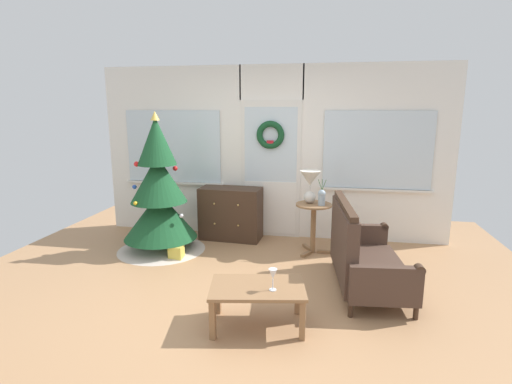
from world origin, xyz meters
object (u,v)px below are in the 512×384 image
(christmas_tree, at_px, (159,199))
(settee_sofa, at_px, (361,255))
(dresser_cabinet, at_px, (231,213))
(side_table, at_px, (313,218))
(wine_glass, at_px, (273,275))
(flower_vase, at_px, (322,197))
(coffee_table, at_px, (258,292))
(gift_box, at_px, (176,252))
(table_lamp, at_px, (310,182))

(christmas_tree, relative_size, settee_sofa, 1.28)
(christmas_tree, bearing_deg, dresser_cabinet, 37.80)
(side_table, bearing_deg, wine_glass, -97.65)
(settee_sofa, relative_size, flower_vase, 4.23)
(coffee_table, bearing_deg, gift_box, 133.39)
(side_table, height_order, coffee_table, side_table)
(coffee_table, bearing_deg, side_table, 78.07)
(gift_box, bearing_deg, side_table, 17.51)
(christmas_tree, distance_m, side_table, 2.10)
(wine_glass, bearing_deg, dresser_cabinet, 112.00)
(table_lamp, bearing_deg, gift_box, -160.69)
(table_lamp, bearing_deg, christmas_tree, -171.48)
(wine_glass, bearing_deg, table_lamp, 84.15)
(gift_box, bearing_deg, coffee_table, -46.61)
(dresser_cabinet, relative_size, side_table, 1.35)
(table_lamp, relative_size, coffee_table, 0.48)
(settee_sofa, distance_m, wine_glass, 1.32)
(side_table, distance_m, flower_vase, 0.34)
(coffee_table, xyz_separation_m, wine_glass, (0.14, -0.05, 0.20))
(table_lamp, distance_m, wine_glass, 2.11)
(dresser_cabinet, relative_size, coffee_table, 1.01)
(table_lamp, relative_size, flower_vase, 1.26)
(dresser_cabinet, height_order, settee_sofa, settee_sofa)
(settee_sofa, bearing_deg, gift_box, 169.34)
(flower_vase, relative_size, coffee_table, 0.38)
(christmas_tree, xyz_separation_m, dresser_cabinet, (0.84, 0.65, -0.33))
(coffee_table, bearing_deg, christmas_tree, 134.43)
(settee_sofa, bearing_deg, flower_vase, 115.97)
(gift_box, bearing_deg, christmas_tree, 139.04)
(side_table, bearing_deg, gift_box, -162.49)
(side_table, height_order, table_lamp, table_lamp)
(coffee_table, height_order, wine_glass, wine_glass)
(side_table, bearing_deg, dresser_cabinet, 162.66)
(dresser_cabinet, height_order, wine_glass, dresser_cabinet)
(christmas_tree, bearing_deg, side_table, 7.20)
(table_lamp, xyz_separation_m, flower_vase, (0.16, -0.10, -0.17))
(table_lamp, relative_size, gift_box, 2.52)
(settee_sofa, bearing_deg, table_lamp, 120.80)
(christmas_tree, relative_size, flower_vase, 5.42)
(dresser_cabinet, bearing_deg, gift_box, -118.32)
(christmas_tree, xyz_separation_m, side_table, (2.08, 0.26, -0.23))
(dresser_cabinet, xyz_separation_m, table_lamp, (1.18, -0.35, 0.58))
(settee_sofa, bearing_deg, coffee_table, -134.61)
(dresser_cabinet, bearing_deg, settee_sofa, -37.43)
(table_lamp, distance_m, flower_vase, 0.25)
(table_lamp, bearing_deg, flower_vase, -32.01)
(settee_sofa, height_order, side_table, settee_sofa)
(christmas_tree, height_order, dresser_cabinet, christmas_tree)
(gift_box, bearing_deg, wine_glass, -44.74)
(flower_vase, xyz_separation_m, wine_glass, (-0.37, -1.95, -0.27))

